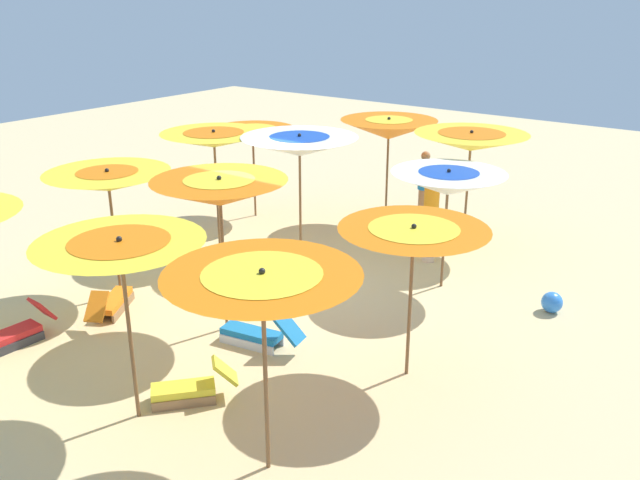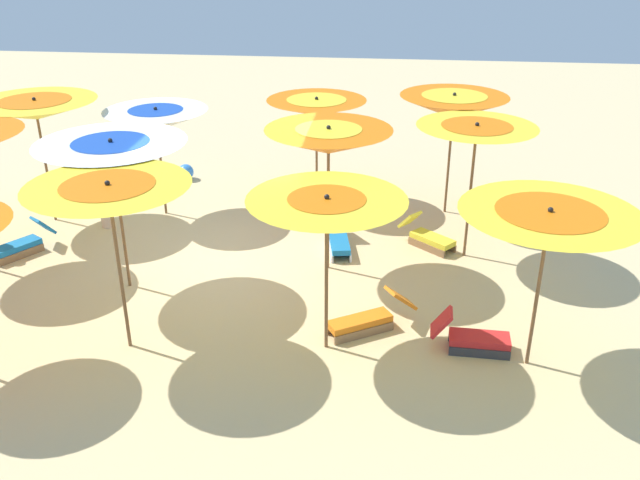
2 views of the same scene
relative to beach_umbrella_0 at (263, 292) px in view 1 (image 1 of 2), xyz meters
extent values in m
cube|color=beige|center=(-3.72, -2.96, -2.23)|extent=(38.74, 38.74, 0.04)
cylinder|color=brown|center=(0.00, 0.00, -1.11)|extent=(0.05, 0.05, 2.20)
cone|color=orange|center=(0.00, 0.00, -0.01)|extent=(2.10, 2.10, 0.44)
cone|color=yellow|center=(0.00, 0.00, 0.08)|extent=(1.26, 1.26, 0.26)
sphere|color=black|center=(0.00, 0.00, 0.23)|extent=(0.07, 0.07, 0.07)
cylinder|color=brown|center=(-2.70, 0.28, -1.20)|extent=(0.05, 0.05, 2.04)
cone|color=orange|center=(-2.70, 0.28, -0.18)|extent=(2.02, 2.02, 0.33)
cone|color=yellow|center=(-2.70, 0.28, -0.11)|extent=(1.21, 1.21, 0.20)
sphere|color=black|center=(-2.70, 0.28, 0.01)|extent=(0.07, 0.07, 0.07)
cylinder|color=brown|center=(-5.71, -0.70, -1.24)|extent=(0.05, 0.05, 1.96)
cone|color=white|center=(-5.71, -0.70, -0.26)|extent=(2.02, 2.02, 0.41)
cone|color=#1947B2|center=(-5.71, -0.70, -0.16)|extent=(1.06, 1.06, 0.21)
sphere|color=black|center=(-5.71, -0.70, -0.02)|extent=(0.07, 0.07, 0.07)
cylinder|color=brown|center=(-7.83, -1.27, -1.09)|extent=(0.05, 0.05, 2.25)
cone|color=yellow|center=(-7.83, -1.27, 0.03)|extent=(2.30, 2.30, 0.36)
cone|color=orange|center=(-7.83, -1.27, 0.11)|extent=(1.35, 1.35, 0.21)
sphere|color=black|center=(-7.83, -1.27, 0.24)|extent=(0.07, 0.07, 0.07)
cylinder|color=brown|center=(0.24, -1.99, -1.09)|extent=(0.05, 0.05, 2.25)
cone|color=yellow|center=(0.24, -1.99, 0.03)|extent=(2.02, 2.02, 0.30)
cone|color=orange|center=(0.24, -1.99, 0.10)|extent=(1.18, 1.18, 0.18)
sphere|color=black|center=(0.24, -1.99, 0.21)|extent=(0.07, 0.07, 0.07)
cylinder|color=brown|center=(-2.16, -2.73, -1.07)|extent=(0.05, 0.05, 2.28)
cone|color=orange|center=(-2.16, -2.73, 0.07)|extent=(2.07, 2.07, 0.41)
cone|color=yellow|center=(-2.16, -2.73, 0.17)|extent=(1.08, 1.08, 0.21)
sphere|color=black|center=(-2.16, -2.73, 0.30)|extent=(0.07, 0.07, 0.07)
cylinder|color=brown|center=(-5.37, -3.73, -1.08)|extent=(0.05, 0.05, 2.28)
cone|color=white|center=(-5.37, -3.73, 0.06)|extent=(2.29, 2.29, 0.38)
cone|color=#1947B2|center=(-5.37, -3.73, 0.16)|extent=(1.17, 1.17, 0.19)
sphere|color=black|center=(-5.37, -3.73, 0.28)|extent=(0.07, 0.07, 0.07)
cylinder|color=brown|center=(-8.13, -3.37, -1.11)|extent=(0.05, 0.05, 2.20)
cone|color=orange|center=(-8.13, -3.37, -0.01)|extent=(2.16, 2.16, 0.44)
cone|color=yellow|center=(-8.13, -3.37, 0.11)|extent=(1.05, 1.05, 0.21)
sphere|color=black|center=(-8.13, -3.37, 0.24)|extent=(0.07, 0.07, 0.07)
cylinder|color=brown|center=(-1.95, -5.14, -1.16)|extent=(0.05, 0.05, 2.10)
cone|color=yellow|center=(-1.95, -5.14, -0.11)|extent=(2.11, 2.11, 0.33)
cone|color=orange|center=(-1.95, -5.14, -0.02)|extent=(1.03, 1.03, 0.16)
sphere|color=black|center=(-1.95, -5.14, 0.09)|extent=(0.07, 0.07, 0.07)
cylinder|color=brown|center=(-4.74, -5.42, -1.07)|extent=(0.05, 0.05, 2.30)
cone|color=yellow|center=(-4.74, -5.42, 0.08)|extent=(2.15, 2.15, 0.30)
cone|color=orange|center=(-4.74, -5.42, 0.15)|extent=(1.21, 1.21, 0.17)
sphere|color=black|center=(-4.74, -5.42, 0.26)|extent=(0.07, 0.07, 0.07)
cylinder|color=brown|center=(-6.75, -6.20, -1.23)|extent=(0.05, 0.05, 1.97)
cone|color=orange|center=(-6.75, -6.20, -0.25)|extent=(1.95, 1.95, 0.30)
cone|color=yellow|center=(-6.75, -6.20, -0.17)|extent=(1.11, 1.11, 0.17)
sphere|color=black|center=(-6.75, -6.20, -0.06)|extent=(0.07, 0.07, 0.07)
cube|color=olive|center=(-1.42, -4.84, -2.14)|extent=(0.84, 0.53, 0.14)
cube|color=olive|center=(-1.57, -4.59, -2.14)|extent=(0.84, 0.53, 0.14)
cube|color=orange|center=(-1.50, -4.72, -2.02)|extent=(0.98, 0.76, 0.10)
cube|color=orange|center=(-0.91, -4.36, -1.80)|extent=(0.53, 0.49, 0.38)
cube|color=#333338|center=(0.21, -4.82, -2.14)|extent=(0.84, 0.07, 0.14)
cube|color=#333338|center=(0.20, -5.17, -2.14)|extent=(0.84, 0.07, 0.14)
cube|color=red|center=(0.20, -5.00, -2.02)|extent=(0.85, 0.39, 0.10)
cube|color=red|center=(-0.34, -4.97, -1.80)|extent=(0.30, 0.37, 0.38)
cube|color=olive|center=(-0.22, -1.63, -2.14)|extent=(0.65, 0.58, 0.14)
cube|color=olive|center=(-0.44, -1.88, -2.14)|extent=(0.65, 0.58, 0.14)
cube|color=yellow|center=(-0.33, -1.76, -2.02)|extent=(0.84, 0.80, 0.10)
cube|color=yellow|center=(-0.75, -1.39, -1.82)|extent=(0.46, 0.46, 0.35)
cube|color=silver|center=(-1.86, -2.04, -2.14)|extent=(0.20, 0.95, 0.14)
cube|color=silver|center=(-2.18, -2.10, -2.14)|extent=(0.20, 0.95, 0.14)
cube|color=#1972B7|center=(-2.02, -2.07, -2.02)|extent=(0.49, 1.00, 0.10)
cube|color=#1972B7|center=(-2.14, -1.41, -1.78)|extent=(0.39, 0.47, 0.42)
cube|color=olive|center=(-7.65, -2.99, -2.14)|extent=(0.51, 0.75, 0.14)
cube|color=olive|center=(-7.91, -2.82, -2.14)|extent=(0.51, 0.75, 0.14)
cube|color=#1972B7|center=(-7.78, -2.90, -2.02)|extent=(0.75, 0.91, 0.10)
cube|color=#1972B7|center=(-7.46, -2.42, -1.81)|extent=(0.45, 0.45, 0.37)
cylinder|color=#A3704C|center=(-8.81, -2.77, -1.83)|extent=(0.24, 0.24, 0.78)
cylinder|color=#1972BF|center=(-8.81, -2.77, -1.10)|extent=(0.30, 0.30, 0.68)
sphere|color=#A3704C|center=(-8.81, -2.77, -0.65)|extent=(0.21, 0.21, 0.21)
cylinder|color=beige|center=(-6.65, -1.47, -1.79)|extent=(0.24, 0.24, 0.84)
cylinder|color=orange|center=(-6.65, -1.47, -1.01)|extent=(0.30, 0.30, 0.74)
sphere|color=beige|center=(-6.65, -1.47, -0.53)|extent=(0.23, 0.23, 0.23)
sphere|color=#337FE5|center=(-5.87, 1.28, -2.04)|extent=(0.36, 0.36, 0.36)
camera|label=1|loc=(4.75, 4.25, 2.96)|focal=37.87mm
camera|label=2|loc=(-1.14, -13.27, 3.37)|focal=38.49mm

